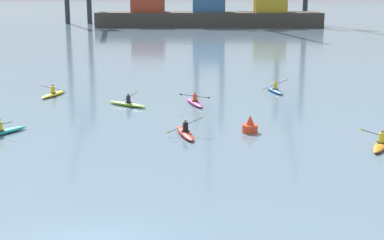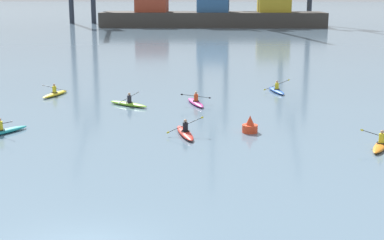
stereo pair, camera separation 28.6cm
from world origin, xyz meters
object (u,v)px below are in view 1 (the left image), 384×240
channel_buoy (250,126)px  container_barge (210,14)px  kayak_orange (382,144)px  kayak_teal (1,132)px  kayak_magenta (195,102)px  kayak_lime (128,104)px  kayak_yellow (54,94)px  kayak_red (185,132)px  kayak_blue (275,90)px

channel_buoy → container_barge: bearing=91.4°
kayak_orange → channel_buoy: bearing=156.7°
channel_buoy → kayak_orange: 7.26m
kayak_teal → kayak_magenta: same height
kayak_lime → kayak_magenta: same height
kayak_teal → kayak_yellow: bearing=91.3°
kayak_red → kayak_magenta: size_ratio=1.01×
kayak_magenta → kayak_teal: bearing=-140.4°
kayak_red → kayak_orange: 10.57m
kayak_teal → kayak_magenta: 13.95m
container_barge → kayak_yellow: bearing=-98.1°
kayak_lime → kayak_magenta: 4.80m
kayak_orange → kayak_blue: 16.40m
container_barge → kayak_magenta: (-1.07, -88.09, -2.55)m
kayak_red → kayak_teal: size_ratio=1.08×
kayak_red → kayak_orange: kayak_red is taller
container_barge → channel_buoy: (2.32, -96.03, -2.37)m
kayak_red → container_barge: bearing=89.2°
kayak_orange → kayak_yellow: same height
kayak_magenta → kayak_yellow: 11.41m
kayak_blue → kayak_red: bearing=-115.6°
container_barge → kayak_orange: (8.98, -98.90, -2.55)m
kayak_yellow → kayak_magenta: bearing=-14.9°
kayak_lime → kayak_teal: (-6.01, -8.17, -0.00)m
kayak_teal → kayak_yellow: same height
container_barge → kayak_yellow: (-12.10, -85.16, -2.55)m
kayak_magenta → container_barge: bearing=89.3°
container_barge → kayak_orange: container_barge is taller
kayak_orange → kayak_blue: kayak_blue is taller
kayak_orange → kayak_teal: same height
kayak_orange → kayak_magenta: 14.76m
channel_buoy → kayak_yellow: bearing=143.0°
channel_buoy → kayak_blue: (2.94, 13.10, -0.19)m
kayak_magenta → kayak_blue: kayak_blue is taller
kayak_orange → kayak_yellow: (-21.08, 13.74, 0.00)m
kayak_magenta → channel_buoy: bearing=-66.9°
kayak_magenta → kayak_lime: bearing=-171.4°
kayak_red → kayak_teal: kayak_red is taller
channel_buoy → kayak_lime: channel_buoy is taller
kayak_magenta → kayak_yellow: same height
channel_buoy → kayak_blue: kayak_blue is taller
kayak_teal → kayak_magenta: (10.75, 8.88, 0.00)m
channel_buoy → kayak_teal: channel_buoy is taller
kayak_red → kayak_orange: (10.37, -2.08, 0.00)m
kayak_red → kayak_orange: size_ratio=1.04×
container_barge → kayak_lime: 89.03m
container_barge → kayak_red: (-1.38, -96.82, -2.55)m
kayak_teal → kayak_lime: bearing=53.7°
channel_buoy → kayak_yellow: size_ratio=0.29×
channel_buoy → kayak_magenta: bearing=113.1°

